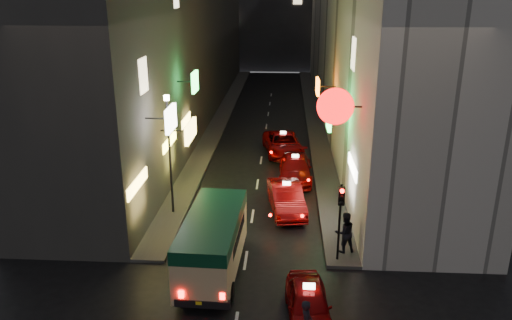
% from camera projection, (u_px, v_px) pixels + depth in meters
% --- Properties ---
extents(building_left, '(7.70, 52.00, 18.00)m').
position_uv_depth(building_left, '(177.00, 16.00, 43.47)').
color(building_left, '#34322F').
rests_on(building_left, ground).
extents(building_right, '(8.00, 52.00, 18.00)m').
position_uv_depth(building_right, '(362.00, 17.00, 42.57)').
color(building_right, beige).
rests_on(building_right, ground).
extents(sidewalk_left, '(1.50, 52.00, 0.15)m').
position_uv_depth(sidewalk_left, '(222.00, 116.00, 46.18)').
color(sidewalk_left, '#413F3D').
rests_on(sidewalk_left, ground).
extents(sidewalk_right, '(1.50, 52.00, 0.15)m').
position_uv_depth(sidewalk_right, '(314.00, 118.00, 45.69)').
color(sidewalk_right, '#413F3D').
rests_on(sidewalk_right, ground).
extents(minibus, '(2.33, 6.09, 2.59)m').
position_uv_depth(minibus, '(213.00, 238.00, 20.43)').
color(minibus, tan).
rests_on(minibus, ground).
extents(taxi_near, '(2.30, 4.90, 1.69)m').
position_uv_depth(taxi_near, '(309.00, 302.00, 17.74)').
color(taxi_near, maroon).
rests_on(taxi_near, ground).
extents(taxi_second, '(3.06, 5.77, 1.92)m').
position_uv_depth(taxi_second, '(286.00, 196.00, 26.48)').
color(taxi_second, maroon).
rests_on(taxi_second, ground).
extents(taxi_third, '(2.17, 5.25, 1.84)m').
position_uv_depth(taxi_third, '(295.00, 166.00, 30.99)').
color(taxi_third, maroon).
rests_on(taxi_third, ground).
extents(taxi_far, '(3.09, 5.77, 1.91)m').
position_uv_depth(taxi_far, '(283.00, 142.00, 35.76)').
color(taxi_far, maroon).
rests_on(taxi_far, ground).
extents(pedestrian_crossing, '(0.48, 0.67, 1.90)m').
position_uv_depth(pedestrian_crossing, '(307.00, 320.00, 16.44)').
color(pedestrian_crossing, black).
rests_on(pedestrian_crossing, ground).
extents(pedestrian_sidewalk, '(0.91, 0.71, 2.13)m').
position_uv_depth(pedestrian_sidewalk, '(345.00, 230.00, 22.01)').
color(pedestrian_sidewalk, black).
rests_on(pedestrian_sidewalk, sidewalk_right).
extents(traffic_light, '(0.26, 0.43, 3.50)m').
position_uv_depth(traffic_light, '(341.00, 207.00, 20.77)').
color(traffic_light, black).
rests_on(traffic_light, sidewalk_right).
extents(lamp_post, '(0.28, 0.28, 6.22)m').
position_uv_depth(lamp_post, '(169.00, 147.00, 25.17)').
color(lamp_post, black).
rests_on(lamp_post, sidewalk_left).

